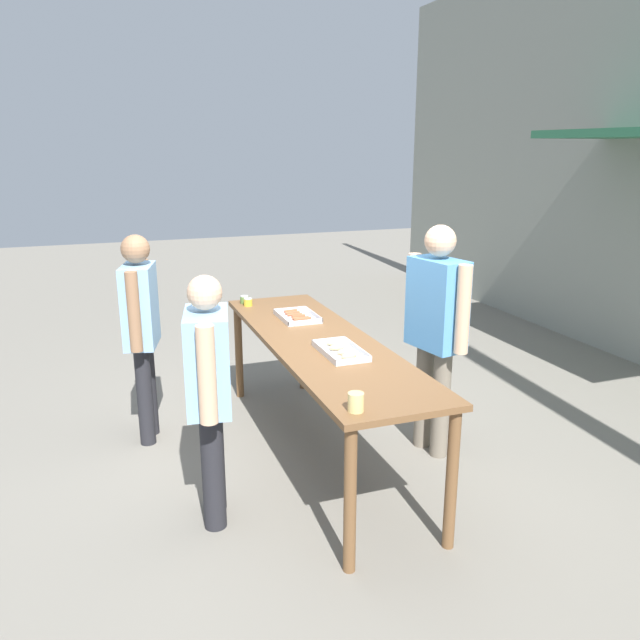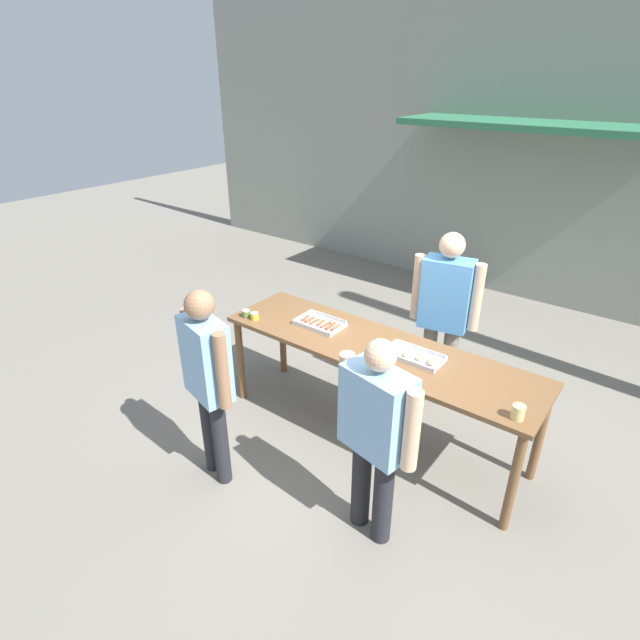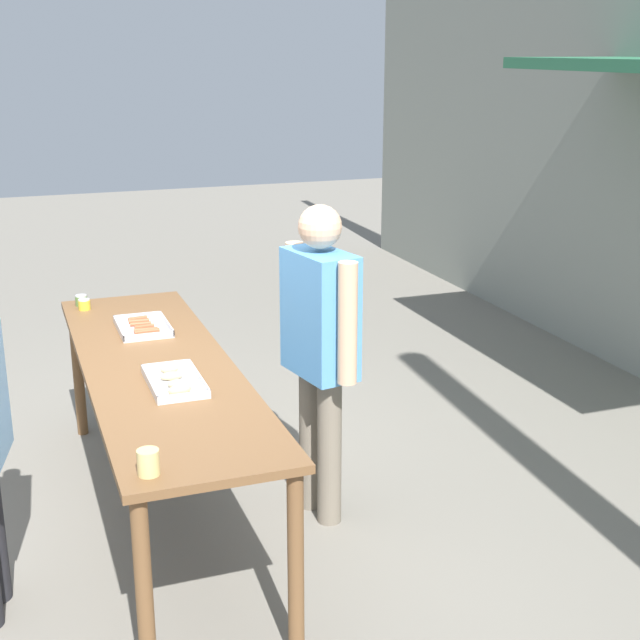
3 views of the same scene
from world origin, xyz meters
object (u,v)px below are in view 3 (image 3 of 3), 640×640
Objects in this scene: condiment_jar_ketchup at (84,304)px; beer_cup at (148,462)px; food_tray_sausages at (143,328)px; condiment_jar_mustard at (81,300)px; person_server_behind_table at (320,337)px; food_tray_buns at (175,382)px.

condiment_jar_ketchup is 0.73× the size of beer_cup.
condiment_jar_mustard is at bearing -156.35° from food_tray_sausages.
food_tray_sausages is 1.16m from person_server_behind_table.
food_tray_buns is 6.22× the size of condiment_jar_mustard.
person_server_behind_table reaches higher than condiment_jar_mustard.
beer_cup reaches higher than condiment_jar_mustard.
beer_cup is at bearing -17.17° from food_tray_buns.
person_server_behind_table is (1.39, 1.08, 0.09)m from condiment_jar_ketchup.
condiment_jar_ketchup is at bearing 179.96° from beer_cup.
condiment_jar_ketchup is 2.42m from beer_cup.
beer_cup is (0.91, -0.28, 0.03)m from food_tray_buns.
person_server_behind_table is (-1.03, 1.08, 0.07)m from beer_cup.
person_server_behind_table is at bearing 133.66° from beer_cup.
condiment_jar_mustard is (-1.62, -0.29, 0.01)m from food_tray_buns.
food_tray_sausages is 5.66× the size of condiment_jar_mustard.
beer_cup is 1.50m from person_server_behind_table.
person_server_behind_table reaches higher than beer_cup.
food_tray_buns is 0.95m from beer_cup.
condiment_jar_mustard is 1.00× the size of condiment_jar_ketchup.
food_tray_sausages is at bearing -146.86° from person_server_behind_table.
condiment_jar_mustard is at bearing -154.59° from person_server_behind_table.
condiment_jar_mustard is at bearing -175.67° from condiment_jar_ketchup.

